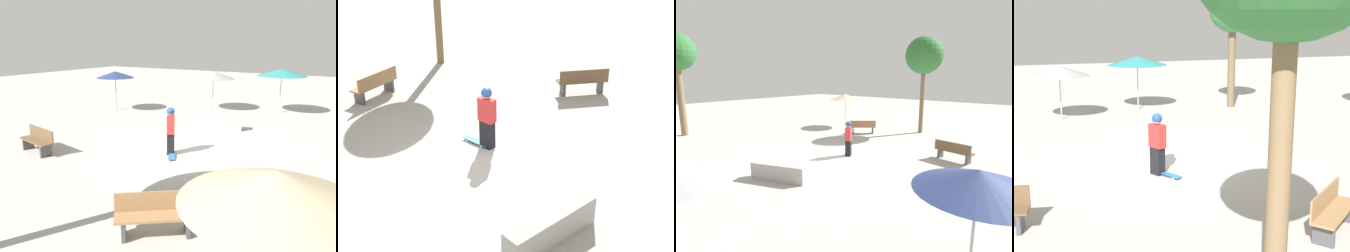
{
  "view_description": "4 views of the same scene",
  "coord_description": "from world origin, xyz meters",
  "views": [
    {
      "loc": [
        4.87,
        -9.98,
        3.7
      ],
      "look_at": [
        -0.75,
        -0.91,
        0.96
      ],
      "focal_mm": 35.0,
      "sensor_mm": 36.0,
      "label": 1
    },
    {
      "loc": [
        2.59,
        8.99,
        5.78
      ],
      "look_at": [
        -1.0,
        -0.55,
        0.7
      ],
      "focal_mm": 50.0,
      "sensor_mm": 36.0,
      "label": 2
    },
    {
      "loc": [
        -7.9,
        8.13,
        3.61
      ],
      "look_at": [
        -0.38,
        -0.93,
        1.36
      ],
      "focal_mm": 28.0,
      "sensor_mm": 36.0,
      "label": 3
    },
    {
      "loc": [
        -3.6,
        -12.17,
        3.98
      ],
      "look_at": [
        -0.1,
        -1.34,
        1.34
      ],
      "focal_mm": 50.0,
      "sensor_mm": 36.0,
      "label": 4
    }
  ],
  "objects": [
    {
      "name": "skater_main",
      "position": [
        -0.64,
        -0.93,
        0.87
      ],
      "size": [
        0.41,
        0.49,
        1.61
      ],
      "rotation": [
        0.0,
        0.0,
        5.2
      ],
      "color": "black",
      "rests_on": "ground_plane"
    },
    {
      "name": "palm_tree_right",
      "position": [
        5.0,
        7.21,
        4.27
      ],
      "size": [
        2.11,
        2.11,
        5.44
      ],
      "color": "brown",
      "rests_on": "ground_plane"
    },
    {
      "name": "shade_umbrella_teal",
      "position": [
        0.83,
        7.9,
        2.15
      ],
      "size": [
        2.59,
        2.59,
        2.35
      ],
      "color": "#B7B7BC",
      "rests_on": "ground_plane"
    },
    {
      "name": "shade_umbrella_grey",
      "position": [
        -2.56,
        6.75,
        1.94
      ],
      "size": [
        2.41,
        2.41,
        2.15
      ],
      "color": "#B7B7BC",
      "rests_on": "ground_plane"
    },
    {
      "name": "bench_far",
      "position": [
        1.62,
        -5.21,
        0.43
      ],
      "size": [
        1.53,
        1.33,
        0.85
      ],
      "rotation": [
        0.0,
        0.0,
        3.8
      ],
      "color": "#47474C",
      "rests_on": "ground_plane"
    },
    {
      "name": "ground_plane",
      "position": [
        0.0,
        0.0,
        0.0
      ],
      "size": [
        60.0,
        60.0,
        0.0
      ],
      "primitive_type": "plane",
      "color": "#B2AFA8"
    },
    {
      "name": "concrete_ledge",
      "position": [
        -0.58,
        2.89,
        0.3
      ],
      "size": [
        2.07,
        1.11,
        0.59
      ],
      "rotation": [
        0.0,
        0.0,
        0.36
      ],
      "color": "#A8A39E",
      "rests_on": "ground_plane"
    },
    {
      "name": "skateboard",
      "position": [
        -0.42,
        -1.21,
        0.06
      ],
      "size": [
        0.56,
        0.8,
        0.07
      ],
      "rotation": [
        0.0,
        0.0,
        5.21
      ],
      "color": "teal",
      "rests_on": "ground_plane"
    }
  ]
}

